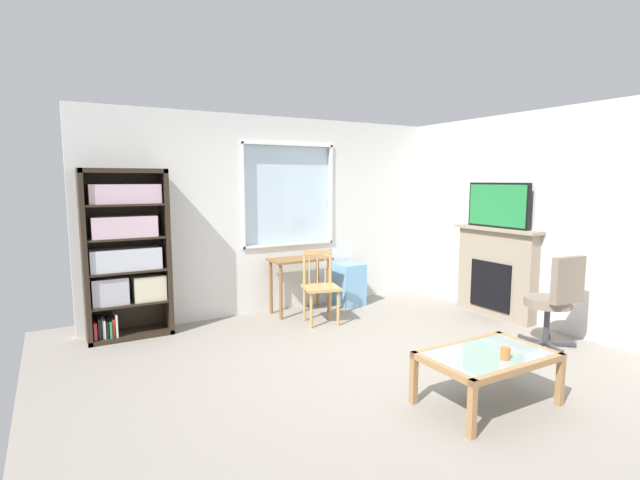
{
  "coord_description": "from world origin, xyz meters",
  "views": [
    {
      "loc": [
        -2.62,
        -3.44,
        1.77
      ],
      "look_at": [
        -0.11,
        0.95,
        1.12
      ],
      "focal_mm": 26.49,
      "sensor_mm": 36.0,
      "label": 1
    }
  ],
  "objects": [
    {
      "name": "sippy_cup",
      "position": [
        0.3,
        -1.16,
        0.47
      ],
      "size": [
        0.07,
        0.07,
        0.09
      ],
      "primitive_type": "cylinder",
      "color": "orange",
      "rests_on": "coffee_table"
    },
    {
      "name": "fireplace",
      "position": [
        2.37,
        0.67,
        0.58
      ],
      "size": [
        0.26,
        1.24,
        1.16
      ],
      "color": "gray",
      "rests_on": "ground"
    },
    {
      "name": "wall_right",
      "position": [
        2.53,
        0.0,
        1.3
      ],
      "size": [
        0.12,
        4.98,
        2.59
      ],
      "primitive_type": "cube",
      "color": "silver",
      "rests_on": "ground"
    },
    {
      "name": "plastic_drawer_unit",
      "position": [
        1.01,
        2.09,
        0.3
      ],
      "size": [
        0.35,
        0.4,
        0.59
      ],
      "primitive_type": "cube",
      "color": "#72ADDB",
      "rests_on": "ground"
    },
    {
      "name": "office_chair",
      "position": [
        1.91,
        -0.48,
        0.55
      ],
      "size": [
        0.57,
        0.58,
        1.0
      ],
      "color": "#7A6B5B",
      "rests_on": "ground"
    },
    {
      "name": "ground",
      "position": [
        0.0,
        0.0,
        -0.01
      ],
      "size": [
        5.93,
        5.78,
        0.02
      ],
      "primitive_type": "cube",
      "color": "gray"
    },
    {
      "name": "coffee_table",
      "position": [
        0.29,
        -1.01,
        0.36
      ],
      "size": [
        1.03,
        0.65,
        0.42
      ],
      "color": "#8C9E99",
      "rests_on": "ground"
    },
    {
      "name": "wooden_chair",
      "position": [
        0.22,
        1.53,
        0.46
      ],
      "size": [
        0.5,
        0.49,
        0.9
      ],
      "color": "tan",
      "rests_on": "ground"
    },
    {
      "name": "bookshelf",
      "position": [
        -1.92,
        2.15,
        0.97
      ],
      "size": [
        0.9,
        0.38,
        1.89
      ],
      "color": "#2D2319",
      "rests_on": "ground"
    },
    {
      "name": "desk_under_window",
      "position": [
        0.21,
        2.04,
        0.59
      ],
      "size": [
        0.81,
        0.41,
        0.74
      ],
      "color": "brown",
      "rests_on": "ground"
    },
    {
      "name": "wall_back_with_window",
      "position": [
        -0.02,
        2.39,
        1.26
      ],
      "size": [
        4.93,
        0.15,
        2.59
      ],
      "color": "silver",
      "rests_on": "ground"
    },
    {
      "name": "tv",
      "position": [
        2.35,
        0.67,
        1.45
      ],
      "size": [
        0.06,
        0.92,
        0.58
      ],
      "color": "black",
      "rests_on": "fireplace"
    }
  ]
}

